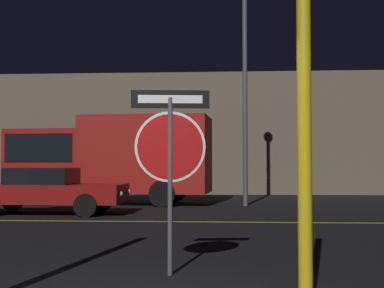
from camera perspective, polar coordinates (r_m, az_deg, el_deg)
The scene contains 7 objects.
road_center_stripe at distance 12.63m, azimuth -0.43°, elevation -8.29°, with size 40.54×0.12×0.01m, color gold.
stop_sign at distance 6.50m, azimuth -2.34°, elevation -0.12°, with size 0.96×0.14×2.24m.
yellow_pole_right at distance 4.75m, azimuth 11.88°, elevation 2.59°, with size 0.12×0.12×3.45m, color yellow.
passing_car_2 at distance 15.15m, azimuth -15.30°, elevation -4.77°, with size 4.33×1.88×1.25m.
delivery_truck at distance 18.61m, azimuth -8.94°, elevation -1.32°, with size 6.97×2.90×2.97m.
street_lamp at distance 17.83m, azimuth 5.66°, elevation 7.65°, with size 0.40×0.40×7.22m.
building_backdrop at distance 25.98m, azimuth -4.22°, elevation 0.95°, with size 30.42×3.13×5.57m, color #6B5B4C.
Camera 1 is at (0.90, -4.95, 1.33)m, focal length 50.00 mm.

